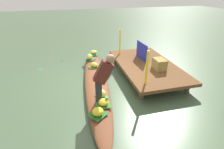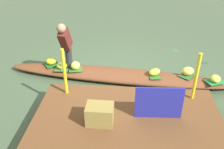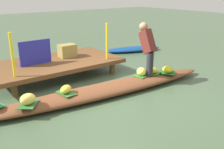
{
  "view_description": "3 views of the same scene",
  "coord_description": "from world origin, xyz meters",
  "px_view_note": "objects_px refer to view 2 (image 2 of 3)",
  "views": [
    {
      "loc": [
        4.68,
        -0.71,
        2.75
      ],
      "look_at": [
        0.44,
        0.4,
        0.52
      ],
      "focal_mm": 28.11,
      "sensor_mm": 36.0,
      "label": 1
    },
    {
      "loc": [
        -0.25,
        5.1,
        3.15
      ],
      "look_at": [
        0.09,
        0.64,
        0.5
      ],
      "focal_mm": 39.7,
      "sensor_mm": 36.0,
      "label": 2
    },
    {
      "loc": [
        -2.88,
        -4.03,
        2.14
      ],
      "look_at": [
        0.29,
        0.14,
        0.36
      ],
      "focal_mm": 40.49,
      "sensor_mm": 36.0,
      "label": 3
    }
  ],
  "objects_px": {
    "banana_bunch_2": "(188,71)",
    "produce_crate": "(100,114)",
    "vendor_boat": "(118,75)",
    "market_banner": "(159,103)",
    "banana_bunch_5": "(215,79)",
    "banana_bunch_1": "(62,66)",
    "banana_bunch_0": "(51,61)",
    "vendor_person": "(66,43)",
    "banana_bunch_4": "(75,66)",
    "banana_bunch_3": "(155,72)",
    "water_bottle": "(62,67)"
  },
  "relations": [
    {
      "from": "banana_bunch_5",
      "to": "produce_crate",
      "type": "bearing_deg",
      "value": 35.88
    },
    {
      "from": "banana_bunch_1",
      "to": "banana_bunch_2",
      "type": "distance_m",
      "value": 2.97
    },
    {
      "from": "banana_bunch_2",
      "to": "vendor_person",
      "type": "relative_size",
      "value": 0.23
    },
    {
      "from": "water_bottle",
      "to": "banana_bunch_3",
      "type": "bearing_deg",
      "value": 178.03
    },
    {
      "from": "banana_bunch_1",
      "to": "banana_bunch_3",
      "type": "height_order",
      "value": "banana_bunch_3"
    },
    {
      "from": "vendor_boat",
      "to": "banana_bunch_2",
      "type": "relative_size",
      "value": 19.51
    },
    {
      "from": "vendor_boat",
      "to": "banana_bunch_1",
      "type": "height_order",
      "value": "banana_bunch_1"
    },
    {
      "from": "vendor_boat",
      "to": "produce_crate",
      "type": "xyz_separation_m",
      "value": [
        0.18,
        2.0,
        0.45
      ]
    },
    {
      "from": "banana_bunch_0",
      "to": "banana_bunch_4",
      "type": "relative_size",
      "value": 1.16
    },
    {
      "from": "banana_bunch_3",
      "to": "banana_bunch_5",
      "type": "height_order",
      "value": "banana_bunch_3"
    },
    {
      "from": "vendor_person",
      "to": "market_banner",
      "type": "xyz_separation_m",
      "value": [
        -1.96,
        1.81,
        -0.22
      ]
    },
    {
      "from": "banana_bunch_3",
      "to": "vendor_person",
      "type": "bearing_deg",
      "value": -3.29
    },
    {
      "from": "banana_bunch_5",
      "to": "water_bottle",
      "type": "distance_m",
      "value": 3.52
    },
    {
      "from": "banana_bunch_4",
      "to": "vendor_person",
      "type": "xyz_separation_m",
      "value": [
        0.17,
        0.01,
        0.58
      ]
    },
    {
      "from": "water_bottle",
      "to": "banana_bunch_4",
      "type": "bearing_deg",
      "value": -169.81
    },
    {
      "from": "banana_bunch_0",
      "to": "market_banner",
      "type": "xyz_separation_m",
      "value": [
        -2.45,
        2.04,
        0.38
      ]
    },
    {
      "from": "banana_bunch_1",
      "to": "banana_bunch_5",
      "type": "relative_size",
      "value": 0.94
    },
    {
      "from": "vendor_boat",
      "to": "vendor_person",
      "type": "height_order",
      "value": "vendor_person"
    },
    {
      "from": "banana_bunch_5",
      "to": "vendor_person",
      "type": "bearing_deg",
      "value": -5.17
    },
    {
      "from": "banana_bunch_2",
      "to": "vendor_boat",
      "type": "bearing_deg",
      "value": -1.84
    },
    {
      "from": "banana_bunch_0",
      "to": "market_banner",
      "type": "height_order",
      "value": "market_banner"
    },
    {
      "from": "banana_bunch_0",
      "to": "banana_bunch_1",
      "type": "distance_m",
      "value": 0.38
    },
    {
      "from": "vendor_boat",
      "to": "banana_bunch_4",
      "type": "bearing_deg",
      "value": 4.53
    },
    {
      "from": "banana_bunch_2",
      "to": "produce_crate",
      "type": "bearing_deg",
      "value": 47.26
    },
    {
      "from": "banana_bunch_0",
      "to": "banana_bunch_1",
      "type": "bearing_deg",
      "value": 149.02
    },
    {
      "from": "banana_bunch_1",
      "to": "vendor_boat",
      "type": "bearing_deg",
      "value": 178.01
    },
    {
      "from": "banana_bunch_3",
      "to": "produce_crate",
      "type": "height_order",
      "value": "produce_crate"
    },
    {
      "from": "banana_bunch_0",
      "to": "banana_bunch_2",
      "type": "height_order",
      "value": "banana_bunch_2"
    },
    {
      "from": "vendor_person",
      "to": "water_bottle",
      "type": "xyz_separation_m",
      "value": [
        0.14,
        0.04,
        -0.59
      ]
    },
    {
      "from": "banana_bunch_3",
      "to": "banana_bunch_4",
      "type": "xyz_separation_m",
      "value": [
        1.87,
        -0.13,
        0.02
      ]
    },
    {
      "from": "market_banner",
      "to": "produce_crate",
      "type": "bearing_deg",
      "value": 9.77
    },
    {
      "from": "banana_bunch_0",
      "to": "vendor_person",
      "type": "height_order",
      "value": "vendor_person"
    },
    {
      "from": "vendor_boat",
      "to": "banana_bunch_2",
      "type": "xyz_separation_m",
      "value": [
        -1.62,
        0.05,
        0.21
      ]
    },
    {
      "from": "banana_bunch_4",
      "to": "produce_crate",
      "type": "distance_m",
      "value": 2.2
    },
    {
      "from": "vendor_boat",
      "to": "water_bottle",
      "type": "xyz_separation_m",
      "value": [
        1.34,
        0.03,
        0.2
      ]
    },
    {
      "from": "vendor_boat",
      "to": "market_banner",
      "type": "height_order",
      "value": "market_banner"
    },
    {
      "from": "banana_bunch_1",
      "to": "market_banner",
      "type": "xyz_separation_m",
      "value": [
        -2.12,
        1.85,
        0.39
      ]
    },
    {
      "from": "banana_bunch_5",
      "to": "produce_crate",
      "type": "distance_m",
      "value": 2.92
    },
    {
      "from": "banana_bunch_5",
      "to": "vendor_person",
      "type": "distance_m",
      "value": 3.44
    },
    {
      "from": "vendor_boat",
      "to": "market_banner",
      "type": "relative_size",
      "value": 6.89
    },
    {
      "from": "banana_bunch_3",
      "to": "banana_bunch_5",
      "type": "xyz_separation_m",
      "value": [
        -1.32,
        0.19,
        -0.0
      ]
    },
    {
      "from": "banana_bunch_2",
      "to": "banana_bunch_0",
      "type": "bearing_deg",
      "value": -5.08
    },
    {
      "from": "vendor_person",
      "to": "water_bottle",
      "type": "distance_m",
      "value": 0.61
    },
    {
      "from": "vendor_person",
      "to": "produce_crate",
      "type": "relative_size",
      "value": 2.73
    },
    {
      "from": "banana_bunch_4",
      "to": "banana_bunch_5",
      "type": "height_order",
      "value": "banana_bunch_4"
    },
    {
      "from": "market_banner",
      "to": "banana_bunch_3",
      "type": "bearing_deg",
      "value": -95.1
    },
    {
      "from": "vendor_boat",
      "to": "banana_bunch_1",
      "type": "relative_size",
      "value": 21.27
    },
    {
      "from": "banana_bunch_1",
      "to": "banana_bunch_4",
      "type": "xyz_separation_m",
      "value": [
        -0.33,
        0.02,
        0.03
      ]
    },
    {
      "from": "banana_bunch_2",
      "to": "banana_bunch_4",
      "type": "height_order",
      "value": "banana_bunch_2"
    },
    {
      "from": "banana_bunch_2",
      "to": "banana_bunch_3",
      "type": "bearing_deg",
      "value": 4.29
    }
  ]
}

